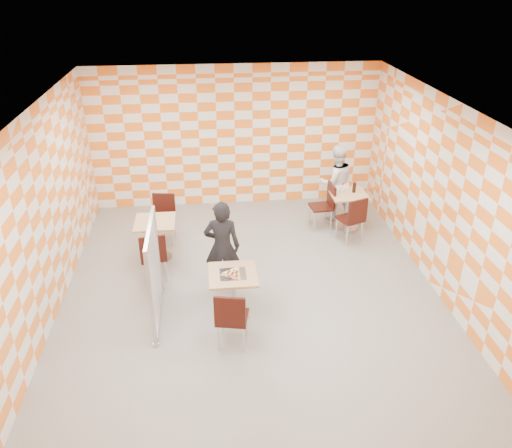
{
  "coord_description": "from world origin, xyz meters",
  "views": [
    {
      "loc": [
        -0.62,
        -6.62,
        4.74
      ],
      "look_at": [
        0.1,
        0.2,
        1.15
      ],
      "focal_mm": 35.0,
      "sensor_mm": 36.0,
      "label": 1
    }
  ],
  "objects_px": {
    "chair_second_side": "(326,202)",
    "partition": "(154,273)",
    "man_white": "(336,182)",
    "soda_bottle": "(354,187)",
    "second_table": "(348,205)",
    "sport_bottle": "(342,188)",
    "empty_table": "(156,233)",
    "chair_main_front": "(231,316)",
    "main_table": "(233,287)",
    "chair_empty_near": "(153,254)",
    "chair_second_front": "(353,216)",
    "man_dark": "(222,247)",
    "chair_empty_far": "(164,214)"
  },
  "relations": [
    {
      "from": "man_white",
      "to": "sport_bottle",
      "type": "bearing_deg",
      "value": 83.87
    },
    {
      "from": "empty_table",
      "to": "chair_main_front",
      "type": "bearing_deg",
      "value": -64.94
    },
    {
      "from": "chair_second_front",
      "to": "chair_second_side",
      "type": "relative_size",
      "value": 1.0
    },
    {
      "from": "soda_bottle",
      "to": "chair_empty_far",
      "type": "bearing_deg",
      "value": -177.31
    },
    {
      "from": "second_table",
      "to": "soda_bottle",
      "type": "relative_size",
      "value": 3.26
    },
    {
      "from": "sport_bottle",
      "to": "man_dark",
      "type": "bearing_deg",
      "value": -141.65
    },
    {
      "from": "partition",
      "to": "man_white",
      "type": "bearing_deg",
      "value": 41.49
    },
    {
      "from": "second_table",
      "to": "soda_bottle",
      "type": "height_order",
      "value": "soda_bottle"
    },
    {
      "from": "empty_table",
      "to": "soda_bottle",
      "type": "distance_m",
      "value": 3.91
    },
    {
      "from": "chair_main_front",
      "to": "man_dark",
      "type": "bearing_deg",
      "value": 91.91
    },
    {
      "from": "empty_table",
      "to": "man_white",
      "type": "height_order",
      "value": "man_white"
    },
    {
      "from": "chair_empty_far",
      "to": "sport_bottle",
      "type": "height_order",
      "value": "sport_bottle"
    },
    {
      "from": "chair_empty_far",
      "to": "partition",
      "type": "xyz_separation_m",
      "value": [
        0.03,
        -2.41,
        0.25
      ]
    },
    {
      "from": "man_dark",
      "to": "soda_bottle",
      "type": "bearing_deg",
      "value": -137.08
    },
    {
      "from": "main_table",
      "to": "empty_table",
      "type": "relative_size",
      "value": 1.0
    },
    {
      "from": "chair_empty_far",
      "to": "partition",
      "type": "height_order",
      "value": "partition"
    },
    {
      "from": "chair_second_side",
      "to": "main_table",
      "type": "bearing_deg",
      "value": -126.88
    },
    {
      "from": "soda_bottle",
      "to": "second_table",
      "type": "bearing_deg",
      "value": -157.36
    },
    {
      "from": "main_table",
      "to": "man_white",
      "type": "bearing_deg",
      "value": 53.4
    },
    {
      "from": "chair_second_side",
      "to": "partition",
      "type": "distance_m",
      "value": 4.09
    },
    {
      "from": "partition",
      "to": "man_white",
      "type": "xyz_separation_m",
      "value": [
        3.42,
        3.02,
        0.0
      ]
    },
    {
      "from": "chair_empty_far",
      "to": "soda_bottle",
      "type": "bearing_deg",
      "value": 2.69
    },
    {
      "from": "chair_second_front",
      "to": "chair_main_front",
      "type": "bearing_deg",
      "value": -131.96
    },
    {
      "from": "man_dark",
      "to": "chair_empty_far",
      "type": "bearing_deg",
      "value": -52.15
    },
    {
      "from": "chair_main_front",
      "to": "sport_bottle",
      "type": "relative_size",
      "value": 4.62
    },
    {
      "from": "empty_table",
      "to": "sport_bottle",
      "type": "xyz_separation_m",
      "value": [
        3.56,
        0.85,
        0.33
      ]
    },
    {
      "from": "sport_bottle",
      "to": "soda_bottle",
      "type": "distance_m",
      "value": 0.24
    },
    {
      "from": "main_table",
      "to": "chair_empty_near",
      "type": "bearing_deg",
      "value": 140.24
    },
    {
      "from": "main_table",
      "to": "chair_second_side",
      "type": "relative_size",
      "value": 0.81
    },
    {
      "from": "chair_second_front",
      "to": "sport_bottle",
      "type": "distance_m",
      "value": 0.71
    },
    {
      "from": "chair_main_front",
      "to": "chair_empty_far",
      "type": "height_order",
      "value": "same"
    },
    {
      "from": "sport_bottle",
      "to": "chair_main_front",
      "type": "bearing_deg",
      "value": -125.25
    },
    {
      "from": "chair_second_side",
      "to": "partition",
      "type": "height_order",
      "value": "partition"
    },
    {
      "from": "empty_table",
      "to": "soda_bottle",
      "type": "relative_size",
      "value": 3.26
    },
    {
      "from": "empty_table",
      "to": "chair_main_front",
      "type": "relative_size",
      "value": 0.81
    },
    {
      "from": "chair_empty_far",
      "to": "sport_bottle",
      "type": "relative_size",
      "value": 4.62
    },
    {
      "from": "sport_bottle",
      "to": "soda_bottle",
      "type": "height_order",
      "value": "soda_bottle"
    },
    {
      "from": "chair_main_front",
      "to": "man_white",
      "type": "bearing_deg",
      "value": 58.15
    },
    {
      "from": "empty_table",
      "to": "chair_empty_far",
      "type": "relative_size",
      "value": 0.81
    },
    {
      "from": "second_table",
      "to": "empty_table",
      "type": "distance_m",
      "value": 3.77
    },
    {
      "from": "chair_empty_far",
      "to": "chair_second_front",
      "type": "bearing_deg",
      "value": -7.47
    },
    {
      "from": "chair_second_front",
      "to": "soda_bottle",
      "type": "xyz_separation_m",
      "value": [
        0.17,
        0.64,
        0.31
      ]
    },
    {
      "from": "man_white",
      "to": "second_table",
      "type": "bearing_deg",
      "value": 97.82
    },
    {
      "from": "man_white",
      "to": "sport_bottle",
      "type": "xyz_separation_m",
      "value": [
        0.02,
        -0.43,
        0.05
      ]
    },
    {
      "from": "man_dark",
      "to": "soda_bottle",
      "type": "distance_m",
      "value": 3.29
    },
    {
      "from": "chair_second_side",
      "to": "man_white",
      "type": "bearing_deg",
      "value": 55.32
    },
    {
      "from": "second_table",
      "to": "partition",
      "type": "height_order",
      "value": "partition"
    },
    {
      "from": "chair_empty_far",
      "to": "second_table",
      "type": "bearing_deg",
      "value": 2.0
    },
    {
      "from": "chair_main_front",
      "to": "partition",
      "type": "bearing_deg",
      "value": 143.37
    },
    {
      "from": "sport_bottle",
      "to": "empty_table",
      "type": "bearing_deg",
      "value": -166.52
    }
  ]
}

